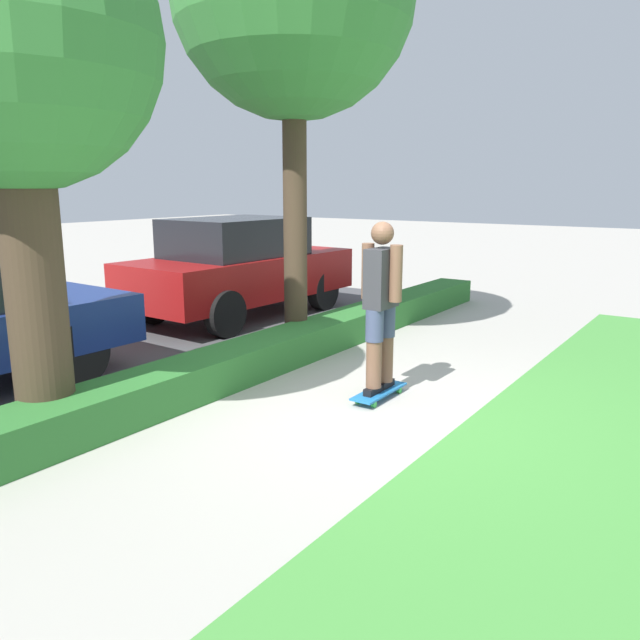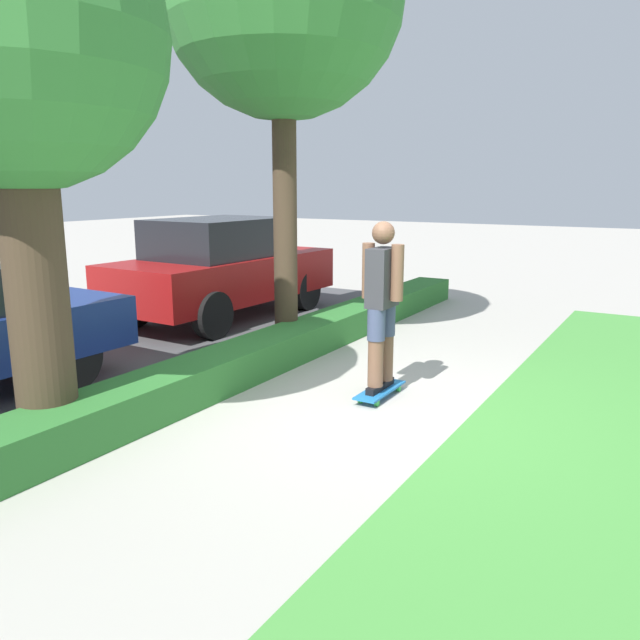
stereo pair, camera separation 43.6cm
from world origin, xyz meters
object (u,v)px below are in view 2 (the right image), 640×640
at_px(skateboard, 380,391).
at_px(skater_person, 382,302).
at_px(tree_near, 13,46).
at_px(parked_car_middle, 223,267).

distance_m(skateboard, skater_person, 0.93).
xyz_separation_m(skater_person, tree_near, (-2.50, 1.90, 2.16)).
bearing_deg(skateboard, skater_person, -3.58).
distance_m(tree_near, parked_car_middle, 5.67).
bearing_deg(parked_car_middle, skater_person, -118.30).
bearing_deg(tree_near, skateboard, -37.28).
bearing_deg(skateboard, tree_near, 142.72).
bearing_deg(tree_near, parked_car_middle, 22.92).
xyz_separation_m(tree_near, parked_car_middle, (4.76, 2.01, -2.32)).
xyz_separation_m(skateboard, tree_near, (-2.50, 1.90, 3.09)).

